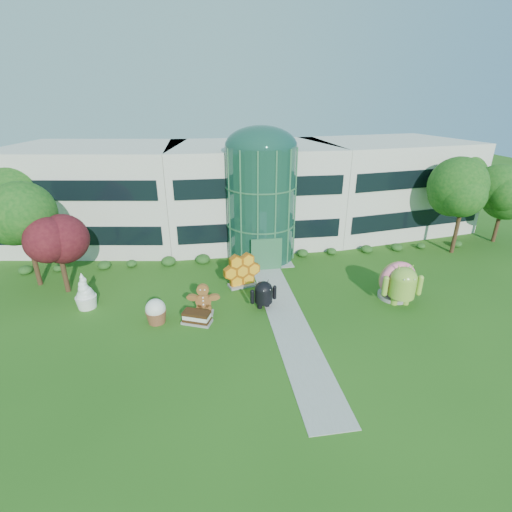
{
  "coord_description": "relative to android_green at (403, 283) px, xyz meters",
  "views": [
    {
      "loc": [
        -5.24,
        -19.09,
        13.54
      ],
      "look_at": [
        -1.34,
        6.0,
        2.6
      ],
      "focal_mm": 26.0,
      "sensor_mm": 36.0,
      "label": 1
    }
  ],
  "objects": [
    {
      "name": "ground",
      "position": [
        -8.35,
        -1.92,
        -1.66
      ],
      "size": [
        140.0,
        140.0,
        0.0
      ],
      "primitive_type": "plane",
      "color": "#215114",
      "rests_on": "ground"
    },
    {
      "name": "building",
      "position": [
        -8.35,
        16.08,
        2.99
      ],
      "size": [
        46.0,
        15.0,
        9.3
      ],
      "primitive_type": null,
      "color": "beige",
      "rests_on": "ground"
    },
    {
      "name": "atrium",
      "position": [
        -8.35,
        10.08,
        3.24
      ],
      "size": [
        6.0,
        6.0,
        9.8
      ],
      "primitive_type": "cylinder",
      "color": "#194738",
      "rests_on": "ground"
    },
    {
      "name": "walkway",
      "position": [
        -8.35,
        0.08,
        -1.64
      ],
      "size": [
        2.4,
        20.0,
        0.04
      ],
      "primitive_type": "cube",
      "color": "#9E9E93",
      "rests_on": "ground"
    },
    {
      "name": "tree_red",
      "position": [
        -23.85,
        5.58,
        1.34
      ],
      "size": [
        4.0,
        4.0,
        6.0
      ],
      "primitive_type": null,
      "color": "#3F0C14",
      "rests_on": "ground"
    },
    {
      "name": "trees_backdrop",
      "position": [
        -8.35,
        11.08,
        2.54
      ],
      "size": [
        52.0,
        8.0,
        8.4
      ],
      "primitive_type": null,
      "color": "#114513",
      "rests_on": "ground"
    },
    {
      "name": "android_green",
      "position": [
        0.0,
        0.0,
        0.0
      ],
      "size": [
        3.14,
        2.28,
        3.32
      ],
      "primitive_type": null,
      "rotation": [
        0.0,
        0.0,
        -0.12
      ],
      "color": "#8AB73A",
      "rests_on": "ground"
    },
    {
      "name": "android_black",
      "position": [
        -9.64,
        1.03,
        -0.51
      ],
      "size": [
        2.28,
        1.79,
        2.3
      ],
      "primitive_type": null,
      "rotation": [
        0.0,
        0.0,
        0.24
      ],
      "color": "black",
      "rests_on": "ground"
    },
    {
      "name": "donut",
      "position": [
        0.03,
        0.94,
        -0.19
      ],
      "size": [
        2.93,
        1.59,
        2.93
      ],
      "primitive_type": null,
      "rotation": [
        0.0,
        0.0,
        0.09
      ],
      "color": "#F75E84",
      "rests_on": "ground"
    },
    {
      "name": "gingerbread",
      "position": [
        -13.76,
        0.8,
        -0.52
      ],
      "size": [
        2.57,
        1.26,
        2.27
      ],
      "primitive_type": null,
      "rotation": [
        0.0,
        0.0,
        -0.13
      ],
      "color": "brown",
      "rests_on": "ground"
    },
    {
      "name": "ice_cream_sandwich",
      "position": [
        -14.25,
        -0.25,
        -1.24
      ],
      "size": [
        2.11,
        1.61,
        0.84
      ],
      "primitive_type": null,
      "rotation": [
        0.0,
        0.0,
        -0.4
      ],
      "color": "black",
      "rests_on": "ground"
    },
    {
      "name": "honeycomb",
      "position": [
        -10.74,
        4.41,
        -0.45
      ],
      "size": [
        3.26,
        1.86,
        2.42
      ],
      "primitive_type": null,
      "rotation": [
        0.0,
        0.0,
        0.26
      ],
      "color": "#FFA719",
      "rests_on": "ground"
    },
    {
      "name": "froyo",
      "position": [
        -21.79,
        2.9,
        -0.36
      ],
      "size": [
        1.76,
        1.76,
        2.6
      ],
      "primitive_type": null,
      "rotation": [
        0.0,
        0.0,
        -0.18
      ],
      "color": "white",
      "rests_on": "ground"
    },
    {
      "name": "cupcake",
      "position": [
        -16.83,
        0.25,
        -0.83
      ],
      "size": [
        1.74,
        1.74,
        1.67
      ],
      "primitive_type": null,
      "rotation": [
        0.0,
        0.0,
        -0.3
      ],
      "color": "white",
      "rests_on": "ground"
    }
  ]
}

